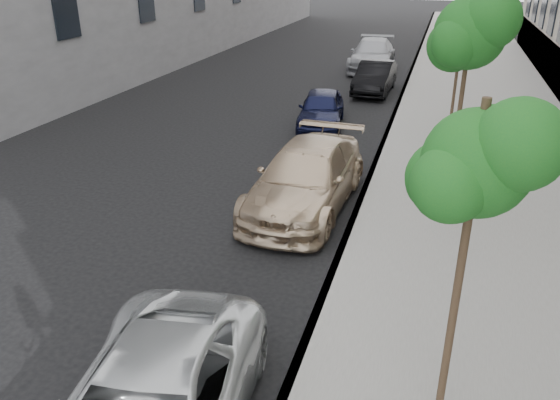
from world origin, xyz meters
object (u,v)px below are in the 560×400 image
at_px(tree_mid, 472,33).
at_px(tree_near, 480,164).
at_px(tree_far, 463,32).
at_px(sedan_black, 375,77).
at_px(suv, 306,178).
at_px(sedan_rear, 372,55).
at_px(sedan_blue, 321,109).

bearing_deg(tree_mid, tree_near, -90.00).
bearing_deg(tree_far, sedan_black, 119.86).
bearing_deg(tree_far, tree_mid, -90.00).
bearing_deg(suv, tree_mid, 10.11).
bearing_deg(tree_near, sedan_rear, 99.78).
xyz_separation_m(sedan_blue, sedan_rear, (0.29, 11.29, 0.14)).
height_order(tree_near, sedan_black, tree_near).
relative_size(tree_far, sedan_blue, 1.10).
relative_size(tree_far, sedan_rear, 0.77).
relative_size(tree_far, suv, 0.81).
bearing_deg(sedan_blue, tree_mid, -63.01).
bearing_deg(sedan_black, sedan_blue, -98.90).
relative_size(sedan_blue, sedan_rear, 0.70).
distance_m(suv, sedan_black, 12.72).
bearing_deg(sedan_blue, sedan_rear, 80.61).
height_order(tree_mid, sedan_rear, tree_mid).
relative_size(tree_mid, sedan_blue, 1.29).
relative_size(tree_mid, sedan_black, 1.19).
xyz_separation_m(tree_far, sedan_rear, (-4.17, 11.18, -2.64)).
distance_m(tree_mid, sedan_black, 13.21).
distance_m(suv, sedan_rear, 18.12).
distance_m(sedan_blue, sedan_black, 6.02).
xyz_separation_m(tree_mid, sedan_black, (-3.33, 12.30, -3.48)).
xyz_separation_m(tree_near, suv, (-3.33, 6.07, -2.86)).
bearing_deg(tree_mid, sedan_rear, 103.27).
xyz_separation_m(sedan_black, sedan_rear, (-0.84, 5.38, 0.11)).
bearing_deg(tree_near, sedan_blue, 109.08).
xyz_separation_m(tree_near, sedan_rear, (-4.17, 24.18, -2.81)).
bearing_deg(sedan_black, tree_far, -58.22).
bearing_deg(tree_near, tree_far, 90.00).
xyz_separation_m(tree_mid, tree_far, (0.00, 6.50, -0.73)).
height_order(tree_mid, sedan_black, tree_mid).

